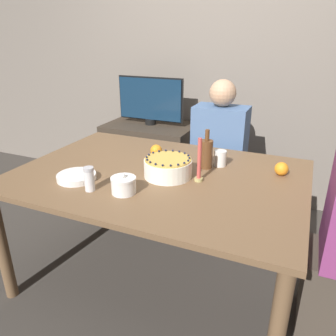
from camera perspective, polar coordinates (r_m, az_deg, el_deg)
name	(u,v)px	position (r m, az deg, el deg)	size (l,w,h in m)	color
ground_plane	(160,275)	(2.30, -1.43, -18.17)	(12.00, 12.00, 0.00)	#3D3833
wall_behind	(225,58)	(3.08, 9.89, 18.39)	(8.00, 0.05, 2.60)	slate
dining_table	(159,187)	(1.94, -1.62, -3.27)	(1.65, 1.16, 0.75)	brown
cake	(168,167)	(1.84, 0.00, 0.11)	(0.27, 0.27, 0.12)	white
sugar_bowl	(124,185)	(1.67, -7.74, -2.96)	(0.13, 0.13, 0.11)	white
sugar_shaker	(89,179)	(1.72, -13.56, -1.86)	(0.05, 0.05, 0.13)	white
plate_stack	(77,177)	(1.89, -15.64, -1.47)	(0.22, 0.22, 0.03)	white
candle	(199,164)	(1.78, 5.45, 0.64)	(0.05, 0.05, 0.25)	tan
bottle	(206,153)	(1.97, 6.70, 2.55)	(0.07, 0.07, 0.24)	brown
cup	(220,158)	(2.02, 9.07, 1.69)	(0.07, 0.07, 0.10)	white
orange_fruit_0	(156,150)	(2.16, -2.06, 3.09)	(0.08, 0.08, 0.08)	orange
orange_fruit_1	(281,169)	(1.97, 19.15, -0.13)	(0.08, 0.08, 0.08)	orange
person_man_blue_shirt	(218,167)	(2.63, 8.72, 0.21)	(0.40, 0.34, 1.20)	#595960
side_cabinet	(151,160)	(3.19, -2.91, 1.38)	(0.81, 0.56, 0.72)	#382D23
tv_monitor	(150,100)	(3.03, -3.11, 11.74)	(0.63, 0.10, 0.43)	black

